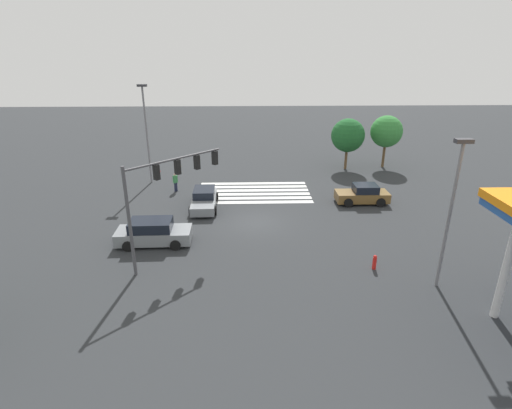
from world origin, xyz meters
TOP-DOWN VIEW (x-y plane):
  - ground_plane at (0.00, 0.00)m, footprint 120.03×120.03m
  - crosswalk_markings at (0.00, -6.31)m, footprint 9.48×5.35m
  - traffic_signal_mast at (5.05, 5.05)m, footprint 4.58×4.58m
  - car_0 at (3.92, -2.98)m, footprint 2.09×4.69m
  - car_1 at (6.55, 3.07)m, footprint 4.68×2.20m
  - car_2 at (-8.57, -3.57)m, footprint 4.11×1.96m
  - pedestrian at (6.71, -6.74)m, footprint 0.41×0.41m
  - street_light_pole_a at (-9.20, 8.30)m, footprint 0.80×0.36m
  - street_light_pole_b at (9.36, -9.29)m, footprint 0.80×0.36m
  - tree_corner_a at (-9.49, -13.13)m, footprint 3.30×3.30m
  - tree_corner_b at (-13.52, -13.72)m, footprint 3.17×3.17m
  - fire_hydrant at (-6.44, 6.56)m, footprint 0.22×0.22m

SIDE VIEW (x-z plane):
  - ground_plane at x=0.00m, z-range 0.00..0.00m
  - crosswalk_markings at x=0.00m, z-range 0.00..0.01m
  - fire_hydrant at x=-6.44m, z-range 0.00..0.86m
  - car_0 at x=3.92m, z-range -0.05..1.38m
  - car_2 at x=-8.57m, z-range -0.06..1.46m
  - car_1 at x=6.55m, z-range -0.04..1.55m
  - pedestrian at x=6.71m, z-range 0.09..1.72m
  - tree_corner_a at x=-9.49m, z-range 0.89..5.98m
  - tree_corner_b at x=-13.52m, z-range 1.04..6.32m
  - street_light_pole_a at x=-9.20m, z-range 0.79..8.53m
  - traffic_signal_mast at x=5.05m, z-range 1.60..7.75m
  - street_light_pole_b at x=9.36m, z-range 0.81..9.50m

